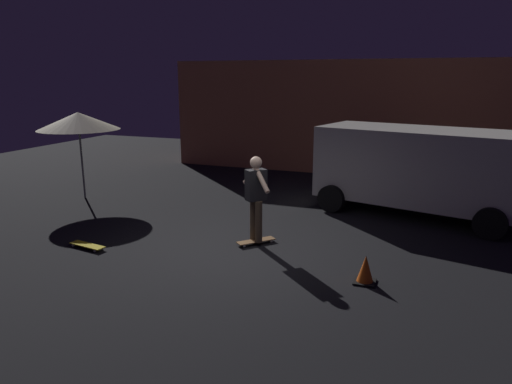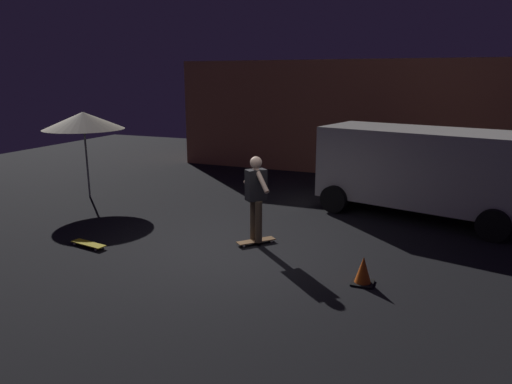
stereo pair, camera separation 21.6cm
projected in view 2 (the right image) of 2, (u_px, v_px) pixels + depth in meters
ground_plane at (237, 252)px, 8.83m from camera, size 28.00×28.00×0.00m
low_building at (351, 115)px, 16.76m from camera, size 11.62×3.31×3.73m
parked_van at (423, 167)px, 10.88m from camera, size 4.92×3.12×2.03m
patio_umbrella at (83, 121)px, 12.33m from camera, size 2.10×2.10×2.30m
skateboard_ridden at (256, 241)px, 9.23m from camera, size 0.67×0.72×0.07m
skateboard_spare at (88, 244)px, 9.07m from camera, size 0.80×0.32×0.07m
skater at (256, 193)px, 8.99m from camera, size 0.79×0.72×1.67m
traffic_cone at (363, 271)px, 7.41m from camera, size 0.34×0.34×0.46m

